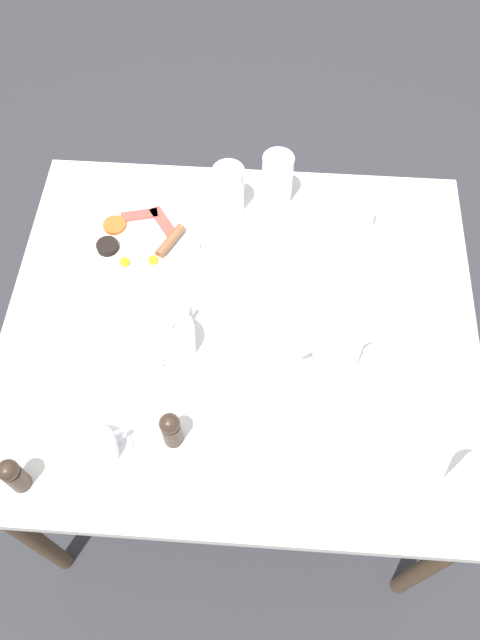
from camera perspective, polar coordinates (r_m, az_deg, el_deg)
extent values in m
plane|color=#333338|center=(2.10, 0.00, -10.44)|extent=(8.00, 8.00, 0.00)
cube|color=silver|center=(1.44, 0.00, -0.70)|extent=(0.96, 1.09, 0.03)
cylinder|color=brown|center=(1.70, 16.88, -20.72)|extent=(0.04, 0.04, 0.70)
cylinder|color=brown|center=(2.03, 14.89, 3.95)|extent=(0.04, 0.04, 0.70)
cylinder|color=brown|center=(1.73, -18.49, -18.35)|extent=(0.04, 0.04, 0.70)
cylinder|color=brown|center=(2.06, -13.07, 5.52)|extent=(0.04, 0.04, 0.70)
cylinder|color=white|center=(1.57, -9.14, 7.06)|extent=(0.30, 0.30, 0.01)
cylinder|color=white|center=(1.53, -10.45, 5.04)|extent=(0.06, 0.06, 0.00)
sphere|color=yellow|center=(1.52, -10.51, 5.24)|extent=(0.02, 0.02, 0.02)
cylinder|color=white|center=(1.52, -7.90, 5.25)|extent=(0.07, 0.07, 0.00)
sphere|color=yellow|center=(1.51, -7.94, 5.45)|extent=(0.02, 0.02, 0.02)
cylinder|color=brown|center=(1.54, -6.39, 7.19)|extent=(0.10, 0.07, 0.02)
cube|color=#B74C42|center=(1.59, -6.97, 8.83)|extent=(0.11, 0.09, 0.01)
cube|color=#B74C42|center=(1.62, -9.19, 9.46)|extent=(0.05, 0.10, 0.01)
cylinder|color=#D16023|center=(1.60, -11.40, 8.49)|extent=(0.06, 0.06, 0.01)
cylinder|color=black|center=(1.56, -12.02, 6.61)|extent=(0.05, 0.05, 0.02)
cylinder|color=white|center=(1.37, 8.85, -2.65)|extent=(0.10, 0.10, 0.09)
cylinder|color=white|center=(1.32, 9.13, -1.70)|extent=(0.07, 0.07, 0.01)
sphere|color=white|center=(1.31, 9.20, -1.42)|extent=(0.02, 0.02, 0.02)
cone|color=white|center=(1.38, 11.44, -1.89)|extent=(0.03, 0.05, 0.04)
torus|color=white|center=(1.35, 6.64, -3.16)|extent=(0.03, 0.07, 0.07)
cylinder|color=white|center=(1.37, -6.20, -1.64)|extent=(0.10, 0.10, 0.09)
cylinder|color=white|center=(1.33, -6.39, -0.66)|extent=(0.07, 0.07, 0.01)
sphere|color=white|center=(1.32, -6.44, -0.38)|extent=(0.02, 0.02, 0.02)
cone|color=white|center=(1.34, -7.60, -3.63)|extent=(0.05, 0.04, 0.04)
torus|color=white|center=(1.39, -5.08, 0.14)|extent=(0.07, 0.04, 0.07)
cylinder|color=white|center=(1.62, 10.60, 8.60)|extent=(0.13, 0.13, 0.01)
cylinder|color=white|center=(1.59, 10.80, 9.36)|extent=(0.08, 0.08, 0.06)
cylinder|color=olive|center=(1.60, 10.75, 9.17)|extent=(0.07, 0.07, 0.04)
torus|color=white|center=(1.61, 9.77, 10.30)|extent=(0.04, 0.04, 0.05)
cylinder|color=white|center=(1.33, -12.55, -11.79)|extent=(0.13, 0.13, 0.01)
cylinder|color=white|center=(1.30, -12.84, -11.31)|extent=(0.08, 0.08, 0.06)
cylinder|color=olive|center=(1.31, -12.78, -11.41)|extent=(0.07, 0.07, 0.05)
torus|color=white|center=(1.30, -11.19, -10.41)|extent=(0.03, 0.04, 0.05)
cylinder|color=white|center=(1.29, 20.37, -13.69)|extent=(0.08, 0.08, 0.14)
cylinder|color=white|center=(1.60, 3.41, 12.74)|extent=(0.08, 0.08, 0.14)
cylinder|color=white|center=(1.58, -1.05, 11.86)|extent=(0.08, 0.08, 0.13)
cylinder|color=white|center=(1.54, 14.52, 5.57)|extent=(0.06, 0.06, 0.06)
torus|color=white|center=(1.56, 14.44, 6.55)|extent=(0.04, 0.01, 0.04)
cylinder|color=#38281E|center=(1.32, -19.76, -13.44)|extent=(0.04, 0.04, 0.08)
sphere|color=#38281E|center=(1.28, -20.45, -12.74)|extent=(0.04, 0.04, 0.04)
cylinder|color=#38281E|center=(1.29, -6.24, -10.21)|extent=(0.04, 0.04, 0.08)
sphere|color=#38281E|center=(1.24, -6.46, -9.39)|extent=(0.04, 0.04, 0.04)
cube|color=white|center=(1.33, 0.28, -8.81)|extent=(0.14, 0.14, 0.01)
cube|color=silver|center=(1.30, 7.20, -13.51)|extent=(0.14, 0.11, 0.00)
cube|color=silver|center=(1.52, 1.81, 5.06)|extent=(0.20, 0.05, 0.00)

